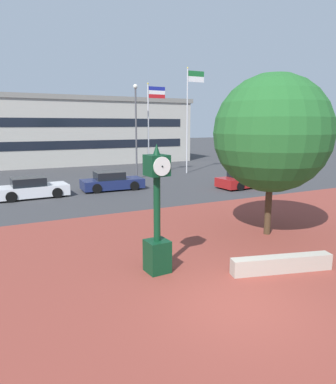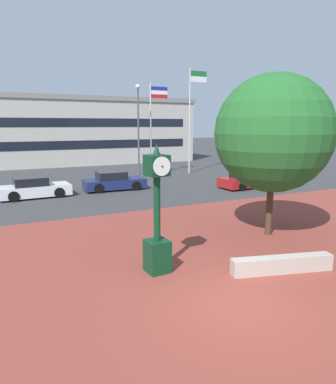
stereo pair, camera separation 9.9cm
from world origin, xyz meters
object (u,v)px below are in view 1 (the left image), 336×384
at_px(flagpole_secondary, 189,111).
at_px(flagpole_primary, 150,121).
at_px(street_lamp_post, 136,123).
at_px(street_clock, 157,222).
at_px(car_street_distant, 246,179).
at_px(car_street_far, 32,189).
at_px(civic_building, 60,130).
at_px(plaza_tree, 274,136).
at_px(car_street_near, 112,182).

bearing_deg(flagpole_secondary, flagpole_primary, 180.00).
distance_m(flagpole_primary, street_lamp_post, 2.22).
bearing_deg(street_clock, car_street_distant, 37.93).
bearing_deg(car_street_far, flagpole_primary, 115.32).
distance_m(flagpole_primary, civic_building, 17.25).
bearing_deg(street_clock, flagpole_secondary, 54.19).
relative_size(plaza_tree, flagpole_secondary, 0.68).
xyz_separation_m(car_street_far, flagpole_secondary, (14.37, 5.62, 5.05)).
relative_size(street_clock, flagpole_secondary, 0.41).
bearing_deg(flagpole_primary, civic_building, 105.97).
height_order(plaza_tree, flagpole_secondary, flagpole_secondary).
relative_size(plaza_tree, flagpole_primary, 0.81).
bearing_deg(car_street_near, car_street_far, -84.22).
bearing_deg(civic_building, flagpole_primary, -74.03).
bearing_deg(street_lamp_post, car_street_near, -130.69).
distance_m(car_street_near, car_street_distant, 9.58).
xyz_separation_m(street_clock, civic_building, (3.57, 35.75, 2.17)).
relative_size(car_street_distant, flagpole_primary, 0.58).
height_order(street_clock, civic_building, civic_building).
height_order(street_clock, car_street_far, street_clock).
distance_m(plaza_tree, car_street_near, 13.16).
relative_size(street_clock, car_street_near, 0.92).
bearing_deg(car_street_distant, flagpole_primary, -160.14).
distance_m(plaza_tree, street_lamp_post, 16.42).
relative_size(street_clock, flagpole_primary, 0.49).
bearing_deg(street_clock, car_street_far, 95.82).
relative_size(street_clock, car_street_far, 0.91).
xyz_separation_m(car_street_near, flagpole_secondary, (9.14, 5.26, 5.05)).
bearing_deg(street_lamp_post, car_street_far, -153.26).
bearing_deg(civic_building, street_clock, -95.70).
xyz_separation_m(car_street_near, car_street_distant, (8.97, -3.36, 0.00)).
distance_m(street_clock, flagpole_secondary, 23.07).
xyz_separation_m(car_street_distant, civic_building, (-8.42, 25.19, 3.19)).
bearing_deg(car_street_near, street_clock, -10.30).
height_order(street_clock, flagpole_secondary, flagpole_secondary).
relative_size(street_clock, civic_building, 0.13).
bearing_deg(car_street_far, street_lamp_post, 113.96).
xyz_separation_m(street_clock, flagpole_primary, (8.30, 19.19, 3.16)).
bearing_deg(flagpole_secondary, street_clock, -122.35).
distance_m(car_street_near, car_street_far, 5.24).
relative_size(car_street_near, street_lamp_post, 0.56).
xyz_separation_m(car_street_far, civic_building, (5.78, 22.17, 3.19)).
height_order(car_street_distant, flagpole_primary, flagpole_primary).
height_order(car_street_far, street_lamp_post, street_lamp_post).
bearing_deg(plaza_tree, civic_building, 93.89).
xyz_separation_m(car_street_near, civic_building, (0.55, 21.82, 3.19)).
distance_m(plaza_tree, civic_building, 34.27).
bearing_deg(car_street_near, civic_building, -179.54).
bearing_deg(flagpole_primary, plaza_tree, -97.79).
xyz_separation_m(street_clock, car_street_near, (3.01, 13.93, -1.02)).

